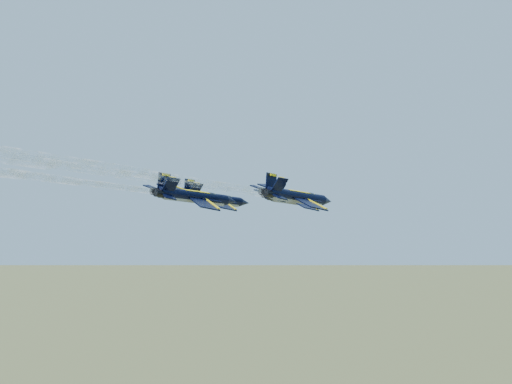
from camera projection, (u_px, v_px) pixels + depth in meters
The scene contains 4 objects.
jet_lead at pixel (294, 199), 102.42m from camera, with size 12.13×16.93×5.09m.
jet_left at pixel (215, 199), 101.45m from camera, with size 12.13×16.93×5.09m.
jet_right at pixel (298, 197), 86.45m from camera, with size 12.13×16.93×5.09m.
jet_slot at pixel (196, 197), 86.01m from camera, with size 12.13×16.93×5.09m.
Camera 1 is at (48.64, -79.61, 93.05)m, focal length 40.00 mm.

